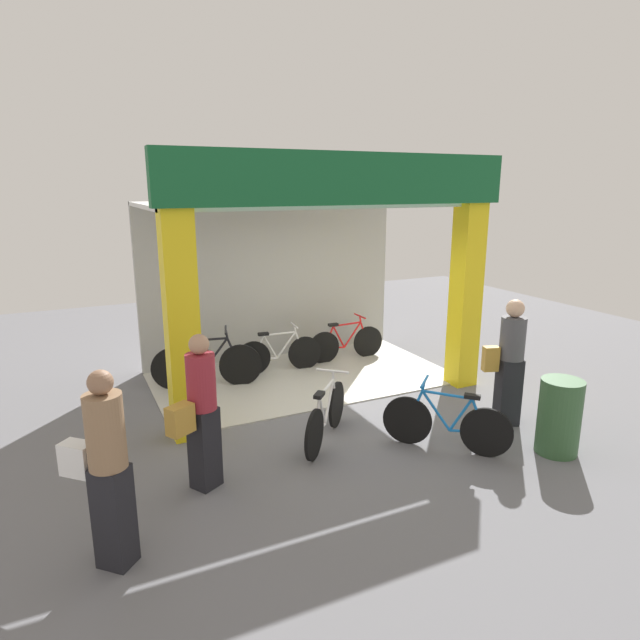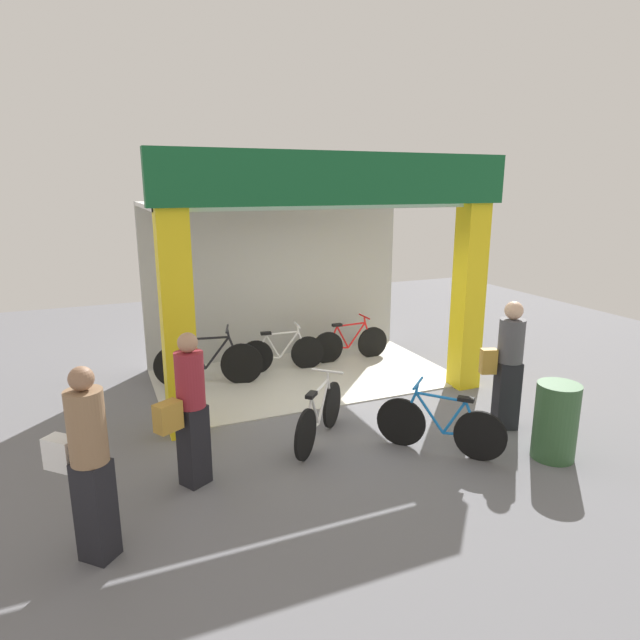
{
  "view_description": "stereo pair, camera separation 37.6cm",
  "coord_description": "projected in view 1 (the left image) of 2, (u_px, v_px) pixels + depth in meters",
  "views": [
    {
      "loc": [
        -3.46,
        -6.53,
        3.14
      ],
      "look_at": [
        0.0,
        0.68,
        1.15
      ],
      "focal_mm": 30.46,
      "sensor_mm": 36.0,
      "label": 1
    },
    {
      "loc": [
        -3.12,
        -6.69,
        3.14
      ],
      "look_at": [
        0.0,
        0.68,
        1.15
      ],
      "focal_mm": 30.46,
      "sensor_mm": 36.0,
      "label": 2
    }
  ],
  "objects": [
    {
      "name": "ground_plane",
      "position": [
        340.0,
        406.0,
        7.93
      ],
      "size": [
        17.6,
        17.6,
        0.0
      ],
      "primitive_type": "plane",
      "color": "slate",
      "rests_on": "ground"
    },
    {
      "name": "shop_facade",
      "position": [
        301.0,
        264.0,
        8.69
      ],
      "size": [
        5.0,
        3.03,
        3.56
      ],
      "color": "beige",
      "rests_on": "ground"
    },
    {
      "name": "bicycle_inside_0",
      "position": [
        279.0,
        354.0,
        9.32
      ],
      "size": [
        1.49,
        0.41,
        0.82
      ],
      "color": "black",
      "rests_on": "ground"
    },
    {
      "name": "bicycle_inside_1",
      "position": [
        346.0,
        343.0,
        9.95
      ],
      "size": [
        1.5,
        0.41,
        0.82
      ],
      "color": "black",
      "rests_on": "ground"
    },
    {
      "name": "bicycle_inside_2",
      "position": [
        207.0,
        365.0,
        8.59
      ],
      "size": [
        1.68,
        0.58,
        0.95
      ],
      "color": "black",
      "rests_on": "ground"
    },
    {
      "name": "bicycle_parked_0",
      "position": [
        326.0,
        416.0,
        6.77
      ],
      "size": [
        1.1,
        1.16,
        0.86
      ],
      "color": "black",
      "rests_on": "ground"
    },
    {
      "name": "bicycle_parked_1",
      "position": [
        446.0,
        424.0,
        6.55
      ],
      "size": [
        1.1,
        1.17,
        0.86
      ],
      "color": "black",
      "rests_on": "ground"
    },
    {
      "name": "pedestrian_0",
      "position": [
        510.0,
        361.0,
        7.15
      ],
      "size": [
        0.59,
        0.41,
        1.72
      ],
      "color": "black",
      "rests_on": "ground"
    },
    {
      "name": "pedestrian_1",
      "position": [
        201.0,
        412.0,
        5.61
      ],
      "size": [
        0.62,
        0.5,
        1.69
      ],
      "color": "black",
      "rests_on": "ground"
    },
    {
      "name": "pedestrian_2",
      "position": [
        106.0,
        468.0,
        4.44
      ],
      "size": [
        0.6,
        0.59,
        1.74
      ],
      "color": "black",
      "rests_on": "ground"
    },
    {
      "name": "trash_bin",
      "position": [
        559.0,
        417.0,
        6.47
      ],
      "size": [
        0.5,
        0.5,
        0.92
      ],
      "primitive_type": "cylinder",
      "color": "#335933",
      "rests_on": "ground"
    }
  ]
}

